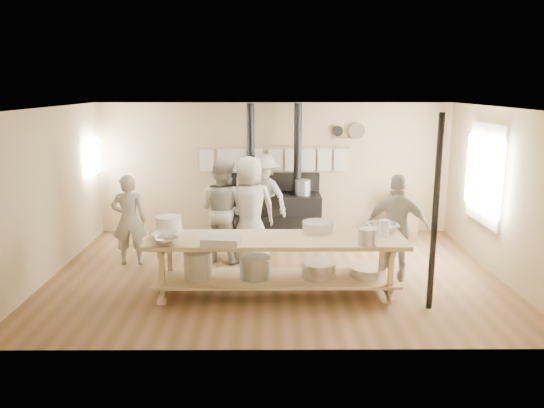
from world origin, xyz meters
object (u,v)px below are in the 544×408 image
(cook_left, at_px, (222,210))
(cook_right, at_px, (397,228))
(cook_far_left, at_px, (129,220))
(cook_center, at_px, (250,209))
(prep_table, at_px, (276,260))
(stove, at_px, (274,211))
(roasting_pan, at_px, (221,241))
(cook_by_window, at_px, (264,197))
(chair, at_px, (403,225))

(cook_left, distance_m, cook_right, 2.88)
(cook_far_left, bearing_deg, cook_right, 163.49)
(cook_center, bearing_deg, cook_left, -18.41)
(cook_far_left, xyz_separation_m, cook_center, (1.98, 0.19, 0.14))
(cook_far_left, height_order, cook_right, cook_right)
(cook_left, bearing_deg, prep_table, 148.13)
(stove, height_order, cook_right, stove)
(cook_right, xyz_separation_m, roasting_pan, (-2.57, -0.97, 0.09))
(stove, distance_m, cook_right, 3.03)
(stove, bearing_deg, cook_by_window, -138.46)
(cook_right, distance_m, roasting_pan, 2.75)
(roasting_pan, bearing_deg, stove, 77.67)
(chair, bearing_deg, stove, 170.45)
(cook_left, relative_size, cook_by_window, 1.06)
(stove, bearing_deg, chair, -3.38)
(cook_far_left, height_order, cook_left, cook_left)
(cook_left, bearing_deg, cook_far_left, 37.23)
(prep_table, xyz_separation_m, cook_right, (1.84, 0.64, 0.30))
(roasting_pan, bearing_deg, cook_center, 80.66)
(prep_table, height_order, roasting_pan, roasting_pan)
(cook_center, relative_size, cook_right, 1.09)
(cook_far_left, bearing_deg, stove, -152.32)
(cook_by_window, relative_size, roasting_pan, 3.34)
(stove, relative_size, cook_far_left, 1.71)
(chair, bearing_deg, cook_center, -162.20)
(cook_center, height_order, cook_right, cook_center)
(prep_table, distance_m, cook_by_window, 2.87)
(stove, distance_m, cook_far_left, 2.92)
(chair, bearing_deg, cook_far_left, -169.28)
(prep_table, height_order, chair, chair)
(cook_by_window, distance_m, chair, 2.76)
(stove, xyz_separation_m, cook_far_left, (-2.40, -1.64, 0.24))
(prep_table, bearing_deg, cook_by_window, 93.75)
(stove, height_order, prep_table, stove)
(cook_left, bearing_deg, stove, -92.41)
(cook_by_window, bearing_deg, stove, 80.48)
(stove, relative_size, cook_center, 1.45)
(cook_left, height_order, cook_center, cook_center)
(cook_right, height_order, chair, cook_right)
(cook_center, distance_m, chair, 3.27)
(stove, distance_m, cook_by_window, 0.40)
(prep_table, relative_size, cook_center, 2.01)
(chair, height_order, roasting_pan, roasting_pan)
(cook_left, distance_m, cook_by_window, 1.44)
(prep_table, xyz_separation_m, cook_center, (-0.42, 1.56, 0.38))
(cook_far_left, height_order, cook_center, cook_center)
(stove, height_order, cook_center, stove)
(cook_center, bearing_deg, prep_table, 89.88)
(cook_left, height_order, chair, cook_left)
(cook_center, bearing_deg, roasting_pan, 65.56)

